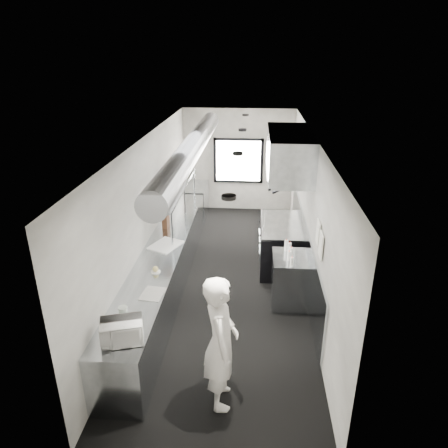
% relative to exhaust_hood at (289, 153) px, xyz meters
% --- Properties ---
extents(floor, '(3.00, 8.00, 0.01)m').
position_rel_exhaust_hood_xyz_m(floor, '(-1.10, -0.70, -2.39)').
color(floor, black).
rests_on(floor, ground).
extents(ceiling, '(3.00, 8.00, 0.01)m').
position_rel_exhaust_hood_xyz_m(ceiling, '(-1.10, -0.70, 0.41)').
color(ceiling, silver).
rests_on(ceiling, wall_back).
extents(wall_back, '(3.00, 0.02, 2.80)m').
position_rel_exhaust_hood_xyz_m(wall_back, '(-1.10, 3.30, -0.99)').
color(wall_back, beige).
rests_on(wall_back, floor).
extents(wall_front, '(3.00, 0.02, 2.80)m').
position_rel_exhaust_hood_xyz_m(wall_front, '(-1.10, -4.70, -0.99)').
color(wall_front, beige).
rests_on(wall_front, floor).
extents(wall_left, '(0.02, 8.00, 2.80)m').
position_rel_exhaust_hood_xyz_m(wall_left, '(-2.60, -0.70, -0.99)').
color(wall_left, beige).
rests_on(wall_left, floor).
extents(wall_right, '(0.02, 8.00, 2.80)m').
position_rel_exhaust_hood_xyz_m(wall_right, '(0.40, -0.70, -0.99)').
color(wall_right, beige).
rests_on(wall_right, floor).
extents(wall_cladding, '(0.03, 5.50, 1.10)m').
position_rel_exhaust_hood_xyz_m(wall_cladding, '(0.38, -0.40, -1.84)').
color(wall_cladding, gray).
rests_on(wall_cladding, wall_right).
extents(hvac_duct, '(0.40, 6.40, 0.40)m').
position_rel_exhaust_hood_xyz_m(hvac_duct, '(-1.80, -0.30, 0.16)').
color(hvac_duct, gray).
rests_on(hvac_duct, ceiling).
extents(service_window, '(1.36, 0.05, 1.25)m').
position_rel_exhaust_hood_xyz_m(service_window, '(-1.10, 3.26, -0.99)').
color(service_window, white).
rests_on(service_window, wall_back).
extents(exhaust_hood, '(0.81, 2.20, 0.88)m').
position_rel_exhaust_hood_xyz_m(exhaust_hood, '(0.00, 0.00, 0.00)').
color(exhaust_hood, gray).
rests_on(exhaust_hood, ceiling).
extents(prep_counter, '(0.70, 6.00, 0.90)m').
position_rel_exhaust_hood_xyz_m(prep_counter, '(-2.25, -1.20, -1.94)').
color(prep_counter, gray).
rests_on(prep_counter, floor).
extents(pass_shelf, '(0.45, 3.00, 0.68)m').
position_rel_exhaust_hood_xyz_m(pass_shelf, '(-2.29, 0.30, -0.86)').
color(pass_shelf, gray).
rests_on(pass_shelf, prep_counter).
extents(range, '(0.88, 1.60, 0.94)m').
position_rel_exhaust_hood_xyz_m(range, '(-0.06, 0.00, -1.92)').
color(range, black).
rests_on(range, floor).
extents(bottle_station, '(0.65, 0.80, 0.90)m').
position_rel_exhaust_hood_xyz_m(bottle_station, '(0.05, -1.40, -1.94)').
color(bottle_station, gray).
rests_on(bottle_station, floor).
extents(far_work_table, '(0.70, 1.20, 0.90)m').
position_rel_exhaust_hood_xyz_m(far_work_table, '(-2.25, 2.50, -1.94)').
color(far_work_table, gray).
rests_on(far_work_table, floor).
extents(notice_sheet_a, '(0.02, 0.28, 0.38)m').
position_rel_exhaust_hood_xyz_m(notice_sheet_a, '(0.37, -1.90, -0.79)').
color(notice_sheet_a, white).
rests_on(notice_sheet_a, wall_right).
extents(notice_sheet_b, '(0.02, 0.28, 0.38)m').
position_rel_exhaust_hood_xyz_m(notice_sheet_b, '(0.37, -2.25, -0.84)').
color(notice_sheet_b, white).
rests_on(notice_sheet_b, wall_right).
extents(line_cook, '(0.51, 0.71, 1.82)m').
position_rel_exhaust_hood_xyz_m(line_cook, '(-0.98, -3.76, -1.48)').
color(line_cook, silver).
rests_on(line_cook, floor).
extents(microwave, '(0.55, 0.47, 0.28)m').
position_rel_exhaust_hood_xyz_m(microwave, '(-2.19, -3.81, -1.35)').
color(microwave, white).
rests_on(microwave, prep_counter).
extents(deli_tub_a, '(0.17, 0.17, 0.09)m').
position_rel_exhaust_hood_xyz_m(deli_tub_a, '(-2.38, -3.45, -1.44)').
color(deli_tub_a, '#AFBBAC').
rests_on(deli_tub_a, prep_counter).
extents(deli_tub_b, '(0.16, 0.16, 0.09)m').
position_rel_exhaust_hood_xyz_m(deli_tub_b, '(-2.36, -3.23, -1.45)').
color(deli_tub_b, '#AFBBAC').
rests_on(deli_tub_b, prep_counter).
extents(newspaper, '(0.35, 0.42, 0.01)m').
position_rel_exhaust_hood_xyz_m(newspaper, '(-2.07, -2.74, -1.49)').
color(newspaper, silver).
rests_on(newspaper, prep_counter).
extents(small_plate, '(0.19, 0.19, 0.01)m').
position_rel_exhaust_hood_xyz_m(small_plate, '(-2.18, -2.10, -1.48)').
color(small_plate, silver).
rests_on(small_plate, prep_counter).
extents(pastry, '(0.09, 0.09, 0.09)m').
position_rel_exhaust_hood_xyz_m(pastry, '(-2.18, -2.10, -1.43)').
color(pastry, '#D7C570').
rests_on(pastry, small_plate).
extents(cutting_board, '(0.64, 0.72, 0.02)m').
position_rel_exhaust_hood_xyz_m(cutting_board, '(-2.23, -1.11, -1.48)').
color(cutting_board, silver).
rests_on(cutting_board, prep_counter).
extents(knife_block, '(0.11, 0.23, 0.25)m').
position_rel_exhaust_hood_xyz_m(knife_block, '(-2.39, -0.25, -1.37)').
color(knife_block, '#532F1D').
rests_on(knife_block, prep_counter).
extents(plate_stack_a, '(0.29, 0.29, 0.31)m').
position_rel_exhaust_hood_xyz_m(plate_stack_a, '(-2.29, -0.40, -0.67)').
color(plate_stack_a, silver).
rests_on(plate_stack_a, pass_shelf).
extents(plate_stack_b, '(0.30, 0.30, 0.33)m').
position_rel_exhaust_hood_xyz_m(plate_stack_b, '(-2.30, -0.05, -0.65)').
color(plate_stack_b, silver).
rests_on(plate_stack_b, pass_shelf).
extents(plate_stack_c, '(0.29, 0.29, 0.32)m').
position_rel_exhaust_hood_xyz_m(plate_stack_c, '(-2.27, 0.38, -0.66)').
color(plate_stack_c, silver).
rests_on(plate_stack_c, pass_shelf).
extents(plate_stack_d, '(0.30, 0.30, 0.38)m').
position_rel_exhaust_hood_xyz_m(plate_stack_d, '(-2.29, 0.98, -0.63)').
color(plate_stack_d, silver).
rests_on(plate_stack_d, pass_shelf).
extents(squeeze_bottle_a, '(0.07, 0.07, 0.17)m').
position_rel_exhaust_hood_xyz_m(squeeze_bottle_a, '(0.02, -1.74, -1.41)').
color(squeeze_bottle_a, silver).
rests_on(squeeze_bottle_a, bottle_station).
extents(squeeze_bottle_b, '(0.06, 0.06, 0.17)m').
position_rel_exhaust_hood_xyz_m(squeeze_bottle_b, '(-0.01, -1.51, -1.41)').
color(squeeze_bottle_b, silver).
rests_on(squeeze_bottle_b, bottle_station).
extents(squeeze_bottle_c, '(0.07, 0.07, 0.19)m').
position_rel_exhaust_hood_xyz_m(squeeze_bottle_c, '(0.03, -1.42, -1.39)').
color(squeeze_bottle_c, silver).
rests_on(squeeze_bottle_c, bottle_station).
extents(squeeze_bottle_d, '(0.07, 0.07, 0.19)m').
position_rel_exhaust_hood_xyz_m(squeeze_bottle_d, '(0.02, -1.23, -1.40)').
color(squeeze_bottle_d, silver).
rests_on(squeeze_bottle_d, bottle_station).
extents(squeeze_bottle_e, '(0.08, 0.08, 0.20)m').
position_rel_exhaust_hood_xyz_m(squeeze_bottle_e, '(-0.04, -1.14, -1.39)').
color(squeeze_bottle_e, silver).
rests_on(squeeze_bottle_e, bottle_station).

